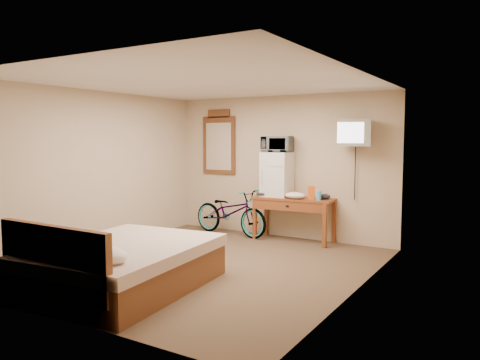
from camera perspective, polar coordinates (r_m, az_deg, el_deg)
The scene contains 13 objects.
room at distance 6.37m, azimuth -4.19°, elevation 0.57°, with size 4.60×4.64×2.50m.
desk at distance 7.98m, azimuth 6.45°, elevation -2.99°, with size 1.41×0.63×0.75m.
mini_fridge at distance 8.11m, azimuth 4.53°, elevation 0.71°, with size 0.48×0.47×0.76m.
microwave at distance 8.08m, azimuth 4.56°, elevation 4.39°, with size 0.50×0.34×0.28m, color silver.
snack_bag at distance 7.78m, azimuth 8.72°, elevation -1.54°, with size 0.11×0.06×0.22m, color #DC5913.
blue_cup at distance 7.70m, azimuth 9.57°, elevation -1.89°, with size 0.08×0.08×0.15m, color #40A9DA.
cloth_cream at distance 7.82m, azimuth 6.75°, elevation -1.89°, with size 0.35×0.27×0.11m, color white.
cloth_dark_a at distance 8.08m, azimuth 2.79°, elevation -1.70°, with size 0.24×0.18×0.09m, color black.
cloth_dark_b at distance 7.83m, azimuth 10.27°, elevation -1.99°, with size 0.20×0.16×0.09m, color black.
crt_television at distance 7.55m, azimuth 13.80°, elevation 5.60°, with size 0.57×0.64×0.42m.
wall_mirror at distance 8.96m, azimuth -2.57°, elevation 4.54°, with size 0.72×0.04×1.22m.
bicycle at distance 8.50m, azimuth -1.17°, elevation -3.91°, with size 0.56×1.60×0.84m, color black.
bed at distance 5.66m, azimuth -14.43°, elevation -10.00°, with size 1.82×2.29×0.90m.
Camera 1 is at (3.68, -5.18, 1.76)m, focal length 35.00 mm.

